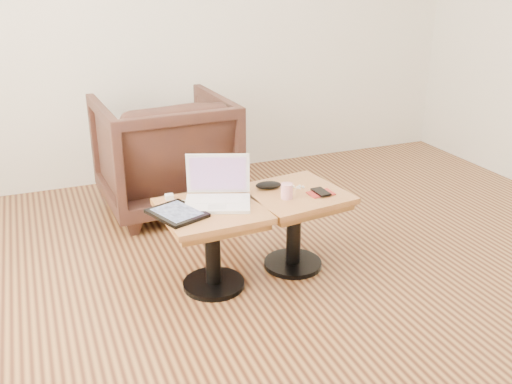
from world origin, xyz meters
name	(u,v)px	position (x,y,z in m)	size (l,w,h in m)	color
room_shell	(346,29)	(0.00, 0.00, 1.35)	(4.52, 4.52, 2.71)	#432215
side_table_left	(212,228)	(-0.45, 0.46, 0.34)	(0.52, 0.52, 0.45)	black
side_table_right	(294,211)	(0.04, 0.50, 0.34)	(0.56, 0.56, 0.45)	black
laptop	(218,193)	(-0.39, 0.52, 0.50)	(0.40, 0.35, 0.24)	white
tablet	(177,213)	(-0.63, 0.44, 0.46)	(0.29, 0.32, 0.02)	black
charging_adapter	(169,197)	(-0.62, 0.65, 0.47)	(0.04, 0.04, 0.03)	white
glasses_case	(268,185)	(-0.08, 0.59, 0.48)	(0.14, 0.06, 0.04)	black
striped_cup	(287,191)	(-0.04, 0.43, 0.49)	(0.06, 0.06, 0.08)	#DE5073
earbuds_tangle	(298,187)	(0.08, 0.54, 0.46)	(0.07, 0.05, 0.01)	white
phone_on_sleeve	(321,193)	(0.15, 0.42, 0.46)	(0.14, 0.12, 0.02)	maroon
armchair	(164,153)	(-0.42, 1.61, 0.40)	(0.84, 0.87, 0.79)	#311C19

